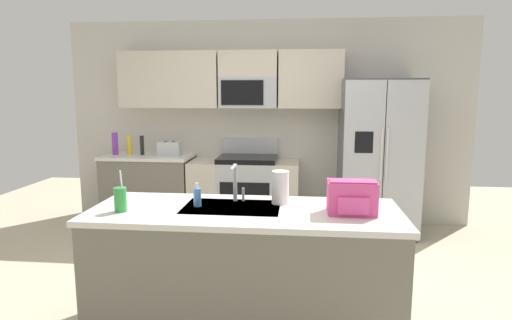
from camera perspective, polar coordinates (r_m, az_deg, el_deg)
The scene contains 15 objects.
ground_plane at distance 3.92m, azimuth -1.27°, elevation -16.75°, with size 9.00×9.00×0.00m, color beige.
kitchen_wall_unit at distance 5.62m, azimuth -0.08°, elevation 6.68°, with size 5.20×0.43×2.60m.
back_counter at distance 5.79m, azimuth -13.91°, elevation -3.73°, with size 1.13×0.63×0.90m.
range_oven at distance 5.50m, azimuth -1.51°, elevation -4.23°, with size 1.36×0.61×1.10m.
refrigerator at distance 5.37m, azimuth 15.79°, elevation 0.35°, with size 0.90×0.76×1.85m.
island_counter at distance 3.17m, azimuth -1.47°, elevation -14.28°, with size 2.15×0.82×0.90m.
toaster at distance 5.55m, azimuth -11.32°, elevation 1.47°, with size 0.28×0.16×0.18m.
pepper_mill at distance 5.72m, azimuth -14.81°, elevation 1.89°, with size 0.05×0.05×0.25m, color black.
bottle_yellow at distance 5.78m, azimuth -16.37°, elevation 1.86°, with size 0.06×0.06×0.24m, color yellow.
bottle_purple at distance 5.84m, azimuth -18.11°, elevation 2.07°, with size 0.08×0.08×0.28m, color purple.
sink_faucet at distance 3.18m, azimuth -2.75°, elevation -2.59°, with size 0.08×0.21×0.28m.
drink_cup_green at distance 3.08m, azimuth -17.45°, elevation -4.97°, with size 0.08×0.08×0.29m.
soap_dispenser at distance 3.10m, azimuth -7.75°, elevation -4.85°, with size 0.06×0.06×0.17m.
paper_towel_roll at distance 3.14m, azimuth 3.23°, elevation -3.62°, with size 0.12×0.12×0.24m, color white.
backpack at distance 2.95m, azimuth 12.53°, elevation -4.73°, with size 0.32×0.22×0.23m.
Camera 1 is at (0.45, -3.50, 1.71)m, focal length 30.32 mm.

